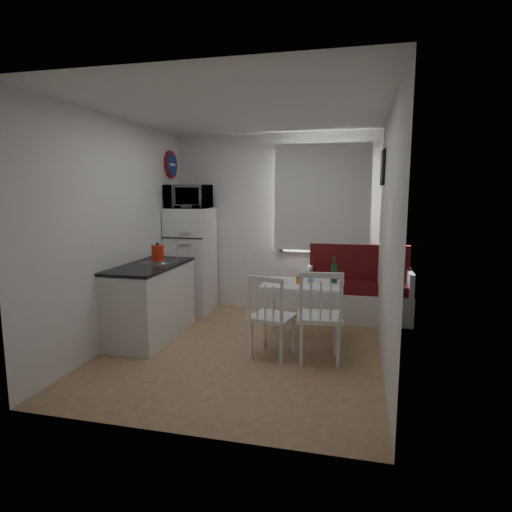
{
  "coord_description": "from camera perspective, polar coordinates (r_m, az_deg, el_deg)",
  "views": [
    {
      "loc": [
        1.22,
        -4.44,
        1.77
      ],
      "look_at": [
        0.03,
        0.5,
        0.99
      ],
      "focal_mm": 30.0,
      "sensor_mm": 36.0,
      "label": 1
    }
  ],
  "objects": [
    {
      "name": "floor",
      "position": [
        4.94,
        -1.71,
        -12.34
      ],
      "size": [
        3.0,
        3.5,
        0.02
      ],
      "primitive_type": "cube",
      "color": "#997051",
      "rests_on": "ground"
    },
    {
      "name": "ceiling",
      "position": [
        4.68,
        -1.86,
        18.87
      ],
      "size": [
        3.0,
        3.5,
        0.02
      ],
      "primitive_type": "cube",
      "color": "white",
      "rests_on": "wall_back"
    },
    {
      "name": "wall_back",
      "position": [
        6.33,
        2.42,
        4.4
      ],
      "size": [
        3.0,
        0.02,
        2.6
      ],
      "primitive_type": "cube",
      "color": "white",
      "rests_on": "floor"
    },
    {
      "name": "wall_front",
      "position": [
        3.0,
        -10.67,
        -0.51
      ],
      "size": [
        3.0,
        0.02,
        2.6
      ],
      "primitive_type": "cube",
      "color": "white",
      "rests_on": "floor"
    },
    {
      "name": "wall_left",
      "position": [
        5.23,
        -17.86,
        3.1
      ],
      "size": [
        0.02,
        3.5,
        2.6
      ],
      "primitive_type": "cube",
      "color": "white",
      "rests_on": "floor"
    },
    {
      "name": "wall_right",
      "position": [
        4.48,
        17.08,
        2.26
      ],
      "size": [
        0.02,
        3.5,
        2.6
      ],
      "primitive_type": "cube",
      "color": "white",
      "rests_on": "floor"
    },
    {
      "name": "window",
      "position": [
        6.19,
        8.81,
        7.22
      ],
      "size": [
        1.22,
        0.06,
        1.47
      ],
      "primitive_type": "cube",
      "color": "white",
      "rests_on": "wall_back"
    },
    {
      "name": "curtain",
      "position": [
        6.12,
        8.76,
        7.68
      ],
      "size": [
        1.35,
        0.02,
        1.5
      ],
      "primitive_type": "cube",
      "color": "white",
      "rests_on": "wall_back"
    },
    {
      "name": "kitchen_counter",
      "position": [
        5.36,
        -13.81,
        -5.78
      ],
      "size": [
        0.62,
        1.32,
        1.16
      ],
      "color": "white",
      "rests_on": "floor"
    },
    {
      "name": "wall_sign",
      "position": [
        6.49,
        -11.19,
        11.86
      ],
      "size": [
        0.03,
        0.4,
        0.4
      ],
      "primitive_type": "cylinder",
      "rotation": [
        0.0,
        1.57,
        0.0
      ],
      "color": "navy",
      "rests_on": "wall_left"
    },
    {
      "name": "picture_frame",
      "position": [
        5.56,
        16.49,
        11.21
      ],
      "size": [
        0.04,
        0.52,
        0.42
      ],
      "primitive_type": "cube",
      "color": "black",
      "rests_on": "wall_right"
    },
    {
      "name": "bench",
      "position": [
        6.13,
        13.39,
        -5.06
      ],
      "size": [
        1.44,
        0.55,
        1.03
      ],
      "color": "white",
      "rests_on": "floor"
    },
    {
      "name": "dining_table",
      "position": [
        5.08,
        6.28,
        -4.48
      ],
      "size": [
        0.93,
        0.65,
        0.7
      ],
      "rotation": [
        0.0,
        0.0,
        -0.0
      ],
      "color": "white",
      "rests_on": "floor"
    },
    {
      "name": "chair_left",
      "position": [
        4.5,
        2.0,
        -6.93
      ],
      "size": [
        0.51,
        0.49,
        0.49
      ],
      "rotation": [
        0.0,
        0.0,
        -0.23
      ],
      "color": "white",
      "rests_on": "floor"
    },
    {
      "name": "chair_right",
      "position": [
        4.41,
        8.4,
        -6.73
      ],
      "size": [
        0.51,
        0.49,
        0.53
      ],
      "rotation": [
        0.0,
        0.0,
        0.12
      ],
      "color": "white",
      "rests_on": "floor"
    },
    {
      "name": "fridge",
      "position": [
        6.4,
        -8.65,
        -0.5
      ],
      "size": [
        0.61,
        0.61,
        1.52
      ],
      "primitive_type": "cube",
      "color": "white",
      "rests_on": "floor"
    },
    {
      "name": "microwave",
      "position": [
        6.27,
        -9.02,
        7.85
      ],
      "size": [
        0.61,
        0.41,
        0.34
      ],
      "primitive_type": "imported",
      "color": "white",
      "rests_on": "fridge"
    },
    {
      "name": "kettle",
      "position": [
        5.34,
        -12.96,
        0.37
      ],
      "size": [
        0.18,
        0.18,
        0.24
      ],
      "primitive_type": "cylinder",
      "color": "red",
      "rests_on": "kitchen_counter"
    },
    {
      "name": "wine_bottle",
      "position": [
        5.1,
        10.37,
        -1.88
      ],
      "size": [
        0.08,
        0.08,
        0.3
      ],
      "primitive_type": null,
      "color": "#164521",
      "rests_on": "dining_table"
    },
    {
      "name": "drinking_glass_orange",
      "position": [
        5.01,
        5.67,
        -3.21
      ],
      "size": [
        0.05,
        0.05,
        0.09
      ],
      "primitive_type": "cylinder",
      "color": "#C86E21",
      "rests_on": "dining_table"
    },
    {
      "name": "drinking_glass_blue",
      "position": [
        5.09,
        7.27,
        -2.93
      ],
      "size": [
        0.07,
        0.07,
        0.11
      ],
      "primitive_type": "cylinder",
      "color": "#79AECE",
      "rests_on": "dining_table"
    },
    {
      "name": "plate",
      "position": [
        5.13,
        3.0,
        -3.33
      ],
      "size": [
        0.22,
        0.22,
        0.02
      ],
      "primitive_type": "cylinder",
      "color": "white",
      "rests_on": "dining_table"
    }
  ]
}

